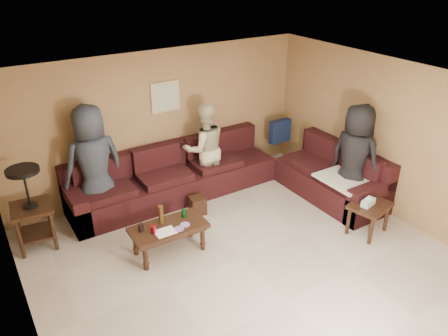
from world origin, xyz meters
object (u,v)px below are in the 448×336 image
Objects in this scene: coffee_table at (168,230)px; person_left at (94,165)px; person_right at (355,158)px; end_table_left at (31,207)px; waste_bin at (198,205)px; sectional_sofa at (231,180)px; person_middle at (205,149)px; side_table_right at (369,208)px.

coffee_table is 1.63m from person_left.
person_right is at bearing -8.76° from coffee_table.
waste_bin is (2.43, -0.48, -0.52)m from end_table_left.
end_table_left is at bearing 9.25° from person_left.
person_middle reaches higher than sectional_sofa.
person_left is at bearing 6.12° from person_middle.
person_middle reaches higher than side_table_right.
sectional_sofa is 3.22m from end_table_left.
coffee_table is 0.85× the size of end_table_left.
side_table_right is (2.79, -1.18, 0.05)m from coffee_table.
end_table_left reaches higher than coffee_table.
person_middle is at bearing 34.74° from person_right.
side_table_right is 0.91m from person_right.
person_middle is (1.37, 1.33, 0.43)m from coffee_table.
person_right reaches higher than person_middle.
person_middle is (2.94, 0.15, 0.15)m from end_table_left.
end_table_left is 0.66× the size of person_left.
side_table_right is 4.26m from person_left.
person_left is 1.92m from person_middle.
person_middle is (1.91, -0.10, -0.15)m from person_left.
coffee_table is 0.67× the size of person_middle.
side_table_right is 0.43× the size of person_middle.
sectional_sofa reaches higher than coffee_table.
person_middle is (-1.42, 2.50, 0.39)m from side_table_right.
side_table_right is (4.36, -2.35, -0.23)m from end_table_left.
coffee_table is 3.22m from person_right.
person_right is at bearing 143.35° from person_middle.
end_table_left is at bearing 151.66° from side_table_right.
waste_bin is 0.18× the size of person_middle.
person_left is (-3.34, 2.60, 0.53)m from side_table_right.
end_table_left is 0.70× the size of person_right.
coffee_table reaches higher than waste_bin.
side_table_right is at bearing -28.34° from end_table_left.
person_left reaches higher than side_table_right.
side_table_right is 2.39× the size of waste_bin.
person_right is at bearing -19.42° from end_table_left.
person_middle is at bearing 117.78° from sectional_sofa.
person_right is (1.52, -1.34, 0.58)m from sectional_sofa.
person_right reaches higher than waste_bin.
side_table_right is 0.39× the size of person_right.
coffee_table is 1.13m from waste_bin.
sectional_sofa reaches higher than side_table_right.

